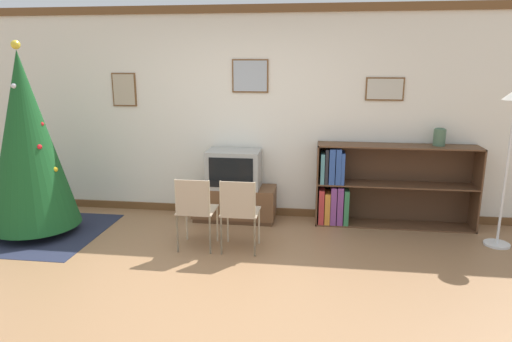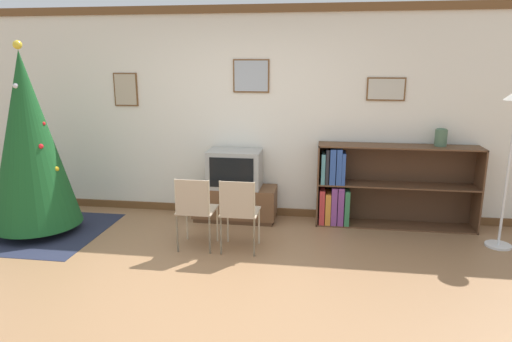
# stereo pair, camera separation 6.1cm
# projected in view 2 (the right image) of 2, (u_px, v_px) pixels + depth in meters

# --- Properties ---
(ground_plane) EXTENTS (24.00, 24.00, 0.00)m
(ground_plane) POSITION_uv_depth(u_px,v_px,m) (211.00, 289.00, 4.16)
(ground_plane) COLOR #936B47
(wall_back) EXTENTS (8.75, 0.11, 2.70)m
(wall_back) POSITION_uv_depth(u_px,v_px,m) (249.00, 114.00, 5.93)
(wall_back) COLOR silver
(wall_back) RESTS_ON ground_plane
(area_rug) EXTENTS (1.54, 1.50, 0.01)m
(area_rug) POSITION_uv_depth(u_px,v_px,m) (40.00, 231.00, 5.56)
(area_rug) COLOR #23283D
(area_rug) RESTS_ON ground_plane
(christmas_tree) EXTENTS (1.02, 1.02, 2.24)m
(christmas_tree) POSITION_uv_depth(u_px,v_px,m) (29.00, 141.00, 5.29)
(christmas_tree) COLOR maroon
(christmas_tree) RESTS_ON area_rug
(tv_console) EXTENTS (1.06, 0.44, 0.44)m
(tv_console) POSITION_uv_depth(u_px,v_px,m) (235.00, 203.00, 5.94)
(tv_console) COLOR #4C311E
(tv_console) RESTS_ON ground_plane
(television) EXTENTS (0.67, 0.43, 0.48)m
(television) POSITION_uv_depth(u_px,v_px,m) (235.00, 169.00, 5.83)
(television) COLOR #9E9E99
(television) RESTS_ON tv_console
(folding_chair_left) EXTENTS (0.40, 0.40, 0.82)m
(folding_chair_left) POSITION_uv_depth(u_px,v_px,m) (195.00, 209.00, 4.93)
(folding_chair_left) COLOR tan
(folding_chair_left) RESTS_ON ground_plane
(folding_chair_right) EXTENTS (0.40, 0.40, 0.82)m
(folding_chair_right) POSITION_uv_depth(u_px,v_px,m) (239.00, 211.00, 4.86)
(folding_chair_right) COLOR tan
(folding_chair_right) RESTS_ON ground_plane
(bookshelf) EXTENTS (1.94, 0.36, 1.03)m
(bookshelf) POSITION_uv_depth(u_px,v_px,m) (366.00, 187.00, 5.70)
(bookshelf) COLOR brown
(bookshelf) RESTS_ON ground_plane
(vase) EXTENTS (0.14, 0.14, 0.21)m
(vase) POSITION_uv_depth(u_px,v_px,m) (441.00, 137.00, 5.46)
(vase) COLOR #47664C
(vase) RESTS_ON bookshelf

